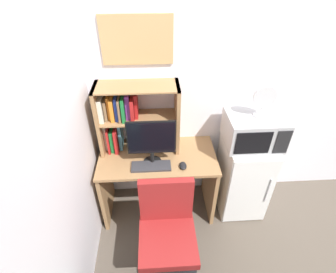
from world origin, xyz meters
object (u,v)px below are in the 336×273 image
at_px(hutch_bookshelf, 127,116).
at_px(mini_fridge, 243,176).
at_px(desk_chair, 167,238).
at_px(keyboard, 151,166).
at_px(wall_corkboard, 137,40).
at_px(computer_mouse, 183,166).
at_px(microwave, 254,130).
at_px(monitor, 151,140).
at_px(desk_fan, 264,99).

bearing_deg(hutch_bookshelf, mini_fridge, -7.96).
relative_size(mini_fridge, desk_chair, 0.93).
height_order(keyboard, wall_corkboard, wall_corkboard).
bearing_deg(keyboard, desk_chair, -76.89).
xyz_separation_m(mini_fridge, desk_chair, (-0.84, -0.66, -0.03)).
distance_m(computer_mouse, microwave, 0.73).
xyz_separation_m(computer_mouse, wall_corkboard, (-0.37, 0.45, 0.99)).
bearing_deg(computer_mouse, keyboard, 176.71).
xyz_separation_m(mini_fridge, microwave, (0.00, 0.00, 0.59)).
relative_size(microwave, wall_corkboard, 0.86).
height_order(monitor, microwave, monitor).
bearing_deg(keyboard, microwave, 9.24).
xyz_separation_m(monitor, mini_fridge, (0.94, 0.09, -0.58)).
bearing_deg(monitor, keyboard, -101.82).
height_order(microwave, desk_chair, microwave).
height_order(microwave, desk_fan, desk_fan).
xyz_separation_m(hutch_bookshelf, desk_chair, (0.33, -0.82, -0.72)).
distance_m(keyboard, mini_fridge, 1.02).
height_order(microwave, wall_corkboard, wall_corkboard).
relative_size(monitor, desk_chair, 0.48).
height_order(computer_mouse, mini_fridge, mini_fridge).
distance_m(mini_fridge, wall_corkboard, 1.71).
bearing_deg(wall_corkboard, mini_fridge, -15.40).
bearing_deg(hutch_bookshelf, wall_corkboard, 41.80).
distance_m(keyboard, wall_corkboard, 1.10).
bearing_deg(desk_fan, monitor, -174.80).
bearing_deg(computer_mouse, microwave, 14.51).
distance_m(desk_fan, desk_chair, 1.43).
bearing_deg(desk_chair, keyboard, 103.11).
xyz_separation_m(mini_fridge, desk_fan, (0.02, -0.00, 0.91)).
xyz_separation_m(desk_chair, wall_corkboard, (-0.19, 0.94, 1.36)).
relative_size(computer_mouse, microwave, 0.20).
bearing_deg(wall_corkboard, hutch_bookshelf, -138.20).
bearing_deg(desk_chair, mini_fridge, 38.08).
distance_m(microwave, desk_fan, 0.32).
xyz_separation_m(computer_mouse, desk_fan, (0.69, 0.17, 0.57)).
bearing_deg(monitor, wall_corkboard, 103.10).
bearing_deg(microwave, desk_chair, -141.79).
bearing_deg(microwave, mini_fridge, -90.13).
xyz_separation_m(microwave, desk_fan, (0.02, -0.01, 0.32)).
xyz_separation_m(hutch_bookshelf, microwave, (1.17, -0.16, -0.10)).
xyz_separation_m(hutch_bookshelf, keyboard, (0.21, -0.32, -0.36)).
relative_size(keyboard, desk_chair, 0.38).
height_order(hutch_bookshelf, computer_mouse, hutch_bookshelf).
bearing_deg(desk_fan, wall_corkboard, 164.75).
bearing_deg(mini_fridge, wall_corkboard, 164.60).
xyz_separation_m(desk_fan, desk_chair, (-0.86, -0.65, -0.94)).
relative_size(keyboard, computer_mouse, 3.42).
distance_m(keyboard, desk_fan, 1.15).
relative_size(monitor, mini_fridge, 0.52).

